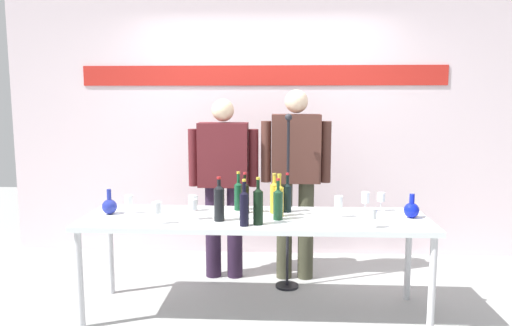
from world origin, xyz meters
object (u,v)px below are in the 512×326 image
object	(u,v)px
display_table	(255,224)
wine_bottle_4	(258,205)
wine_bottle_3	(244,207)
wine_bottle_0	(278,203)
wine_bottle_7	(245,196)
wine_glass_left_0	(129,201)
wine_glass_left_2	(157,208)
microphone_stand	(287,231)
wine_bottle_2	(219,202)
wine_bottle_6	(238,195)
wine_glass_right_0	(372,214)
decanter_blue_right	(412,209)
wine_bottle_1	(279,199)
wine_bottle_8	(274,196)
wine_glass_right_1	(381,197)
wine_glass_right_2	(339,202)
presenter_right	(296,172)
decanter_blue_left	(109,206)
wine_bottle_5	(287,196)
wine_glass_right_3	(365,198)
presenter_left	(223,176)
wine_glass_left_1	(193,200)
wine_glass_left_3	(193,205)

from	to	relation	value
display_table	wine_bottle_4	distance (m)	0.29
wine_bottle_3	wine_bottle_0	bearing A→B (deg)	38.33
wine_bottle_7	wine_glass_left_0	world-z (taller)	wine_bottle_7
wine_glass_left_2	microphone_stand	bearing A→B (deg)	38.78
wine_bottle_2	wine_glass_left_2	distance (m)	0.44
wine_bottle_6	microphone_stand	xyz separation A→B (m)	(0.39, 0.29, -0.37)
display_table	wine_glass_right_0	size ratio (longest dim) A/B	19.23
decanter_blue_right	wine_glass_right_0	bearing A→B (deg)	-138.77
wine_glass_left_2	wine_glass_left_0	bearing A→B (deg)	135.11
wine_bottle_1	microphone_stand	xyz separation A→B (m)	(0.07, 0.48, -0.38)
wine_glass_right_0	wine_bottle_8	bearing A→B (deg)	149.36
wine_glass_left_0	wine_glass_right_1	size ratio (longest dim) A/B	0.96
wine_bottle_7	wine_bottle_6	bearing A→B (deg)	120.36
wine_glass_left_2	wine_glass_right_2	xyz separation A→B (m)	(1.30, 0.25, 0.00)
presenter_right	wine_glass_right_0	distance (m)	1.13
wine_bottle_4	wine_glass_right_0	world-z (taller)	wine_bottle_4
wine_glass_left_2	wine_bottle_7	bearing A→B (deg)	30.94
microphone_stand	wine_bottle_1	bearing A→B (deg)	-98.46
decanter_blue_left	wine_glass_left_2	size ratio (longest dim) A/B	1.23
wine_bottle_5	wine_glass_right_3	world-z (taller)	wine_bottle_5
wine_glass_right_1	wine_bottle_7	bearing A→B (deg)	-173.68
presenter_left	wine_glass_left_1	bearing A→B (deg)	-106.43
wine_bottle_4	wine_bottle_7	world-z (taller)	wine_bottle_4
decanter_blue_left	wine_glass_right_1	bearing A→B (deg)	5.54
wine_glass_right_2	wine_bottle_6	bearing A→B (deg)	164.77
wine_glass_right_1	decanter_blue_right	bearing A→B (deg)	-47.90
wine_glass_left_0	wine_glass_right_0	distance (m)	1.82
wine_glass_right_1	wine_bottle_2	bearing A→B (deg)	-163.42
wine_bottle_3	wine_glass_left_1	xyz separation A→B (m)	(-0.43, 0.42, -0.05)
wine_bottle_8	wine_bottle_0	bearing A→B (deg)	-81.54
presenter_left	wine_bottle_3	size ratio (longest dim) A/B	4.94
presenter_right	wine_glass_right_0	world-z (taller)	presenter_right
wine_bottle_4	presenter_left	bearing A→B (deg)	110.40
wine_bottle_6	presenter_right	bearing A→B (deg)	48.35
wine_bottle_4	wine_bottle_8	xyz separation A→B (m)	(0.11, 0.34, -0.01)
wine_glass_left_1	display_table	bearing A→B (deg)	-18.81
presenter_left	wine_bottle_5	xyz separation A→B (m)	(0.57, -0.57, -0.06)
wine_glass_right_0	wine_glass_right_2	size ratio (longest dim) A/B	0.81
decanter_blue_right	wine_glass_left_3	distance (m)	1.61
wine_bottle_2	wine_glass_left_1	distance (m)	0.39
wine_glass_right_2	display_table	bearing A→B (deg)	-178.66
wine_bottle_3	wine_glass_right_2	size ratio (longest dim) A/B	2.00
wine_bottle_4	wine_bottle_5	bearing A→B (deg)	61.70
wine_glass_right_0	presenter_right	bearing A→B (deg)	115.80
display_table	wine_glass_left_2	distance (m)	0.74
presenter_left	wine_glass_right_0	distance (m)	1.52
wine_bottle_3	wine_glass_left_2	size ratio (longest dim) A/B	2.09
wine_glass_right_1	microphone_stand	size ratio (longest dim) A/B	0.10
wine_bottle_3	wine_glass_right_1	bearing A→B (deg)	25.48
decanter_blue_left	wine_glass_left_3	world-z (taller)	decanter_blue_left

